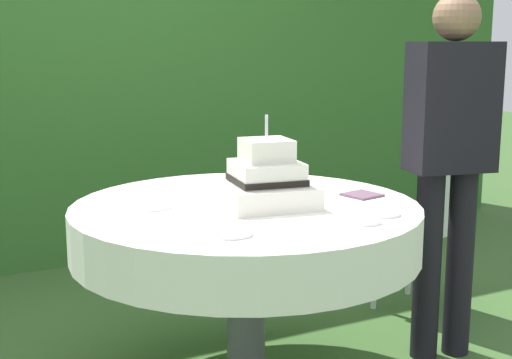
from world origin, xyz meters
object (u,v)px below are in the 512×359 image
serving_plate_right (366,222)px  napkin_stack (362,195)px  serving_plate_near (382,213)px  serving_plate_far (154,207)px  wedding_cake (267,181)px  standing_person (450,153)px  serving_plate_left (231,233)px  garden_chair (433,213)px  cake_table (246,231)px

serving_plate_right → napkin_stack: (0.24, 0.37, -0.00)m
serving_plate_near → napkin_stack: size_ratio=1.03×
serving_plate_far → serving_plate_near: bearing=-34.2°
wedding_cake → napkin_stack: size_ratio=2.94×
standing_person → serving_plate_right: bearing=-152.7°
serving_plate_right → standing_person: (0.69, 0.35, 0.14)m
wedding_cake → standing_person: size_ratio=0.24×
serving_plate_left → serving_plate_right: bearing=-9.0°
garden_chair → standing_person: 0.64m
serving_plate_right → serving_plate_far: bearing=136.5°
napkin_stack → standing_person: 0.47m
serving_plate_left → napkin_stack: bearing=21.8°
cake_table → napkin_stack: 0.51m
serving_plate_far → garden_chair: bearing=7.7°
serving_plate_left → standing_person: standing_person is taller
cake_table → standing_person: bearing=-5.8°
cake_table → garden_chair: bearing=14.4°
garden_chair → standing_person: (-0.29, -0.41, 0.39)m
napkin_stack → standing_person: size_ratio=0.08×
serving_plate_far → standing_person: size_ratio=0.08×
serving_plate_near → serving_plate_far: same height
serving_plate_far → napkin_stack: (0.83, -0.19, -0.00)m
serving_plate_far → serving_plate_left: same height
serving_plate_near → serving_plate_left: 0.61m
serving_plate_far → napkin_stack: serving_plate_far is taller
cake_table → napkin_stack: bearing=-9.5°
wedding_cake → serving_plate_far: size_ratio=2.93×
cake_table → serving_plate_right: serving_plate_right is taller
cake_table → serving_plate_left: serving_plate_left is taller
serving_plate_near → serving_plate_right: size_ratio=1.33×
serving_plate_far → standing_person: (1.27, -0.20, 0.14)m
serving_plate_left → serving_plate_right: 0.49m
serving_plate_near → wedding_cake: bearing=132.3°
cake_table → serving_plate_left: size_ratio=9.44×
serving_plate_far → serving_plate_right: size_ratio=1.30×
serving_plate_left → serving_plate_far: bearing=101.8°
serving_plate_far → garden_chair: 1.60m
serving_plate_near → garden_chair: garden_chair is taller
napkin_stack → garden_chair: size_ratio=0.15×
garden_chair → standing_person: size_ratio=0.56×
cake_table → serving_plate_near: size_ratio=10.07×
cake_table → serving_plate_near: serving_plate_near is taller
napkin_stack → serving_plate_near: bearing=-112.6°
serving_plate_far → garden_chair: size_ratio=0.15×
garden_chair → standing_person: bearing=-125.3°
serving_plate_right → garden_chair: 1.27m
napkin_stack → standing_person: (0.44, -0.01, 0.15)m
cake_table → serving_plate_near: (0.37, -0.38, 0.11)m
serving_plate_right → garden_chair: (0.98, 0.77, -0.24)m
standing_person → serving_plate_far: bearing=171.1°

